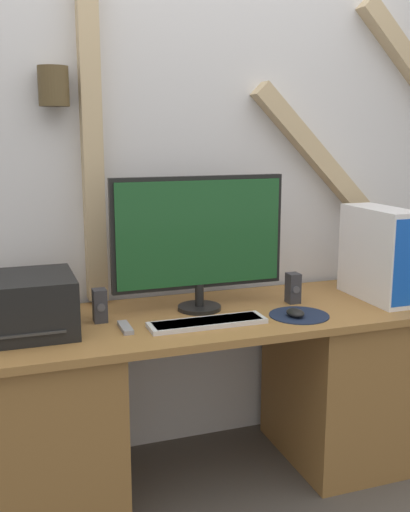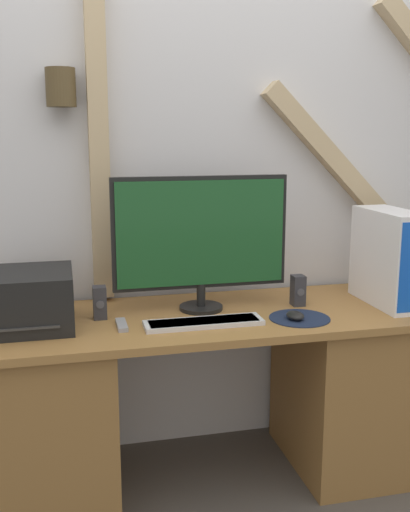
% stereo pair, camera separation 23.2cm
% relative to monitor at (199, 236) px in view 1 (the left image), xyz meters
% --- Properties ---
extents(wall_back, '(6.40, 0.17, 2.70)m').
position_rel_monitor_xyz_m(wall_back, '(0.02, 0.30, 0.33)').
color(wall_back, silver).
rests_on(wall_back, ground_plane).
extents(desk, '(1.78, 0.64, 0.72)m').
position_rel_monitor_xyz_m(desk, '(0.01, -0.07, -0.65)').
color(desk, olive).
rests_on(desk, ground_plane).
extents(monitor, '(0.71, 0.18, 0.54)m').
position_rel_monitor_xyz_m(monitor, '(0.00, 0.00, 0.00)').
color(monitor, black).
rests_on(monitor, desk).
extents(keyboard, '(0.45, 0.12, 0.02)m').
position_rel_monitor_xyz_m(keyboard, '(-0.04, -0.20, -0.29)').
color(keyboard, silver).
rests_on(keyboard, desk).
extents(mousepad, '(0.24, 0.24, 0.00)m').
position_rel_monitor_xyz_m(mousepad, '(0.34, -0.21, -0.30)').
color(mousepad, '#19233D').
rests_on(mousepad, desk).
extents(mouse, '(0.06, 0.09, 0.03)m').
position_rel_monitor_xyz_m(mouse, '(0.32, -0.23, -0.28)').
color(mouse, black).
rests_on(mouse, mousepad).
extents(computer_tower, '(0.16, 0.39, 0.40)m').
position_rel_monitor_xyz_m(computer_tower, '(0.78, -0.10, -0.11)').
color(computer_tower, white).
rests_on(computer_tower, desk).
extents(printer, '(0.34, 0.35, 0.21)m').
position_rel_monitor_xyz_m(printer, '(-0.68, -0.07, -0.20)').
color(printer, black).
rests_on(printer, desk).
extents(speaker_left, '(0.05, 0.06, 0.13)m').
position_rel_monitor_xyz_m(speaker_left, '(-0.41, -0.03, -0.24)').
color(speaker_left, '#2D2D33').
rests_on(speaker_left, desk).
extents(speaker_right, '(0.05, 0.06, 0.13)m').
position_rel_monitor_xyz_m(speaker_right, '(0.41, -0.04, -0.24)').
color(speaker_right, '#2D2D33').
rests_on(speaker_right, desk).
extents(remote_control, '(0.04, 0.13, 0.02)m').
position_rel_monitor_xyz_m(remote_control, '(-0.34, -0.15, -0.30)').
color(remote_control, gray).
rests_on(remote_control, desk).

